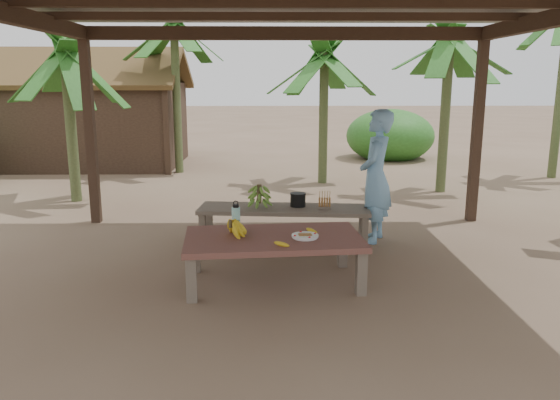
{
  "coord_description": "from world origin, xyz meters",
  "views": [
    {
      "loc": [
        -0.21,
        -5.61,
        2.06
      ],
      "look_at": [
        -0.11,
        0.13,
        0.8
      ],
      "focal_mm": 35.0,
      "sensor_mm": 36.0,
      "label": 1
    }
  ],
  "objects_px": {
    "ripe_banana_bunch": "(231,227)",
    "woman": "(376,176)",
    "bench": "(284,212)",
    "water_flask": "(236,218)",
    "plate": "(305,236)",
    "work_table": "(274,242)",
    "cooking_pot": "(298,200)"
  },
  "relations": [
    {
      "from": "bench",
      "to": "plate",
      "type": "relative_size",
      "value": 8.24
    },
    {
      "from": "work_table",
      "to": "woman",
      "type": "xyz_separation_m",
      "value": [
        1.32,
        1.5,
        0.42
      ]
    },
    {
      "from": "work_table",
      "to": "water_flask",
      "type": "xyz_separation_m",
      "value": [
        -0.4,
        0.22,
        0.2
      ]
    },
    {
      "from": "cooking_pot",
      "to": "woman",
      "type": "height_order",
      "value": "woman"
    },
    {
      "from": "cooking_pot",
      "to": "work_table",
      "type": "bearing_deg",
      "value": -101.84
    },
    {
      "from": "bench",
      "to": "water_flask",
      "type": "xyz_separation_m",
      "value": [
        -0.54,
        -1.29,
        0.24
      ]
    },
    {
      "from": "bench",
      "to": "water_flask",
      "type": "distance_m",
      "value": 1.42
    },
    {
      "from": "water_flask",
      "to": "woman",
      "type": "relative_size",
      "value": 0.19
    },
    {
      "from": "work_table",
      "to": "cooking_pot",
      "type": "xyz_separation_m",
      "value": [
        0.33,
        1.57,
        0.1
      ]
    },
    {
      "from": "plate",
      "to": "water_flask",
      "type": "relative_size",
      "value": 0.83
    },
    {
      "from": "woman",
      "to": "cooking_pot",
      "type": "bearing_deg",
      "value": -73.72
    },
    {
      "from": "ripe_banana_bunch",
      "to": "woman",
      "type": "relative_size",
      "value": 0.18
    },
    {
      "from": "work_table",
      "to": "ripe_banana_bunch",
      "type": "bearing_deg",
      "value": 172.78
    },
    {
      "from": "water_flask",
      "to": "ripe_banana_bunch",
      "type": "bearing_deg",
      "value": -101.81
    },
    {
      "from": "ripe_banana_bunch",
      "to": "woman",
      "type": "bearing_deg",
      "value": 40.1
    },
    {
      "from": "work_table",
      "to": "woman",
      "type": "relative_size",
      "value": 1.1
    },
    {
      "from": "bench",
      "to": "woman",
      "type": "distance_m",
      "value": 1.26
    },
    {
      "from": "plate",
      "to": "water_flask",
      "type": "height_order",
      "value": "water_flask"
    },
    {
      "from": "cooking_pot",
      "to": "woman",
      "type": "xyz_separation_m",
      "value": [
        0.99,
        -0.07,
        0.32
      ]
    },
    {
      "from": "work_table",
      "to": "plate",
      "type": "distance_m",
      "value": 0.34
    },
    {
      "from": "ripe_banana_bunch",
      "to": "water_flask",
      "type": "bearing_deg",
      "value": 78.19
    },
    {
      "from": "bench",
      "to": "cooking_pot",
      "type": "bearing_deg",
      "value": 22.71
    },
    {
      "from": "work_table",
      "to": "plate",
      "type": "relative_size",
      "value": 6.91
    },
    {
      "from": "water_flask",
      "to": "woman",
      "type": "distance_m",
      "value": 2.15
    },
    {
      "from": "work_table",
      "to": "ripe_banana_bunch",
      "type": "xyz_separation_m",
      "value": [
        -0.44,
        0.02,
        0.16
      ]
    },
    {
      "from": "ripe_banana_bunch",
      "to": "plate",
      "type": "distance_m",
      "value": 0.77
    },
    {
      "from": "bench",
      "to": "work_table",
      "type": "bearing_deg",
      "value": -90.52
    },
    {
      "from": "bench",
      "to": "water_flask",
      "type": "relative_size",
      "value": 6.84
    },
    {
      "from": "water_flask",
      "to": "cooking_pot",
      "type": "xyz_separation_m",
      "value": [
        0.72,
        1.35,
        -0.1
      ]
    },
    {
      "from": "woman",
      "to": "work_table",
      "type": "bearing_deg",
      "value": -21.06
    },
    {
      "from": "work_table",
      "to": "ripe_banana_bunch",
      "type": "height_order",
      "value": "ripe_banana_bunch"
    },
    {
      "from": "plate",
      "to": "ripe_banana_bunch",
      "type": "bearing_deg",
      "value": 173.98
    }
  ]
}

